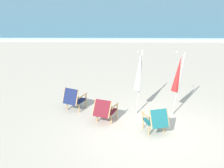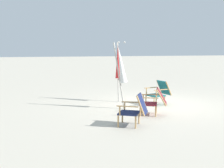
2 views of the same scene
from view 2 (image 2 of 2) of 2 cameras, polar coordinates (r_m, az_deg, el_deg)
ground_plane at (r=10.57m, az=8.09°, el=-3.76°), size 80.00×80.00×0.00m
beach_chair_back_left at (r=7.74m, az=4.21°, el=-4.56°), size 0.82×0.87×0.81m
beach_chair_mid_center at (r=8.98m, az=7.76°, el=-2.99°), size 0.81×0.92×0.78m
beach_chair_front_left at (r=10.59m, az=8.64°, el=-1.41°), size 0.76×0.87×0.79m
umbrella_furled_white at (r=9.68m, az=1.62°, el=3.51°), size 0.39×0.47×2.10m
umbrella_furled_red at (r=10.88m, az=1.15°, el=3.98°), size 0.38×0.24×2.12m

